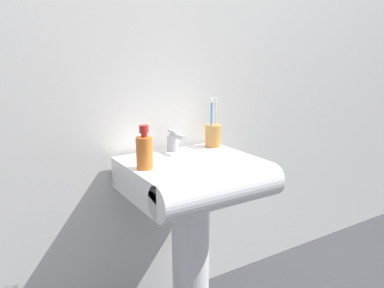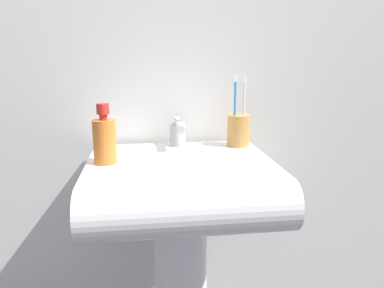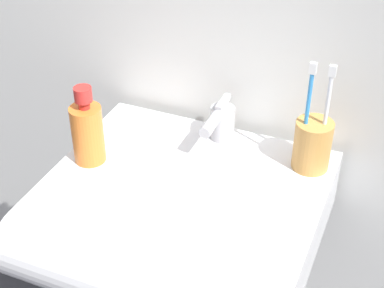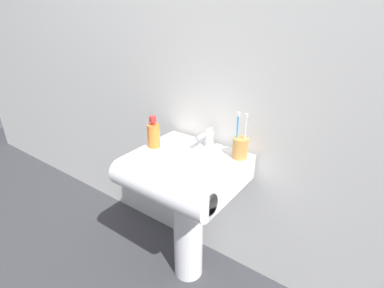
{
  "view_description": "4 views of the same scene",
  "coord_description": "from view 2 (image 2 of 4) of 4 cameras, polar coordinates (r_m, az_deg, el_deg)",
  "views": [
    {
      "loc": [
        -0.71,
        -1.15,
        1.09
      ],
      "look_at": [
        0.01,
        0.01,
        0.76
      ],
      "focal_mm": 35.0,
      "sensor_mm": 36.0,
      "label": 1
    },
    {
      "loc": [
        -0.09,
        -0.95,
        0.97
      ],
      "look_at": [
        0.03,
        -0.0,
        0.75
      ],
      "focal_mm": 35.0,
      "sensor_mm": 36.0,
      "label": 2
    },
    {
      "loc": [
        0.33,
        -0.75,
        1.35
      ],
      "look_at": [
        0.01,
        -0.01,
        0.79
      ],
      "focal_mm": 55.0,
      "sensor_mm": 36.0,
      "label": 3
    },
    {
      "loc": [
        0.71,
        -0.94,
        1.33
      ],
      "look_at": [
        0.04,
        -0.02,
        0.78
      ],
      "focal_mm": 28.0,
      "sensor_mm": 36.0,
      "label": 4
    }
  ],
  "objects": [
    {
      "name": "sink_basin",
      "position": [
        0.97,
        -1.58,
        -6.5
      ],
      "size": [
        0.48,
        0.45,
        0.12
      ],
      "color": "white",
      "rests_on": "sink_pedestal"
    },
    {
      "name": "faucet",
      "position": [
        1.12,
        -2.15,
        1.78
      ],
      "size": [
        0.05,
        0.12,
        0.08
      ],
      "color": "#B7B7BC",
      "rests_on": "sink_basin"
    },
    {
      "name": "toothbrush_cup",
      "position": [
        1.13,
        7.1,
        2.23
      ],
      "size": [
        0.07,
        0.07,
        0.21
      ],
      "color": "#D19347",
      "rests_on": "sink_basin"
    },
    {
      "name": "soap_bottle",
      "position": [
        0.97,
        -13.18,
        0.7
      ],
      "size": [
        0.06,
        0.06,
        0.15
      ],
      "color": "orange",
      "rests_on": "sink_basin"
    }
  ]
}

